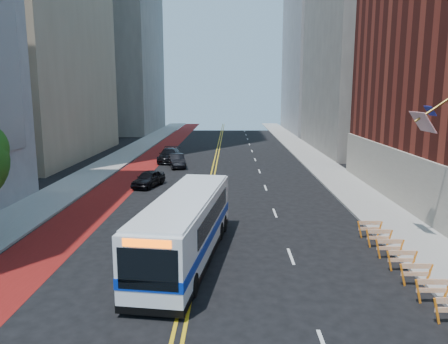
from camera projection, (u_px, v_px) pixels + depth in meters
ground at (182, 316)px, 16.05m from camera, size 160.00×160.00×0.00m
sidewalk_left at (99, 170)px, 45.71m from camera, size 4.00×140.00×0.15m
sidewalk_right at (329, 171)px, 45.37m from camera, size 4.00×140.00×0.15m
bus_lane_paint at (136, 171)px, 45.67m from camera, size 3.60×140.00×0.01m
center_line_inner at (212, 171)px, 45.56m from camera, size 0.14×140.00×0.01m
center_line_outer at (215, 171)px, 45.55m from camera, size 0.14×140.00×0.01m
lane_dashes at (255, 160)px, 53.36m from camera, size 0.14×98.20×0.01m
midrise_right_near at (387, 4)px, 59.35m from camera, size 18.00×26.00×40.00m
construction_barriers at (409, 264)px, 19.16m from camera, size 1.42×10.91×1.00m
transit_bus at (186, 226)px, 21.21m from camera, size 4.07×11.97×3.23m
car_a at (148, 179)px, 37.97m from camera, size 2.73×4.43×1.41m
car_b at (177, 161)px, 47.88m from camera, size 2.53×4.64×1.45m
car_c at (169, 155)px, 51.52m from camera, size 2.34×5.54×1.59m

